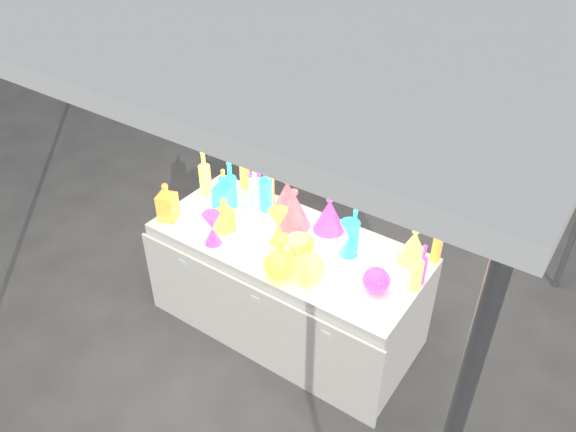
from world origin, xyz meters
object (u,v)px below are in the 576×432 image
Objects in this scene: bottle_0 at (245,170)px; lampshade_0 at (287,195)px; cardboard_box_closed at (374,137)px; globe_0 at (280,266)px; hourglass_0 at (281,252)px; decanter_0 at (225,215)px; display_table at (287,285)px.

bottle_0 is 0.43m from lampshade_0.
cardboard_box_closed is at bearing 107.44° from lampshade_0.
bottle_0 is 1.50× the size of globe_0.
hourglass_0 is at bearing -52.49° from lampshade_0.
bottle_0 is at bearing -101.00° from cardboard_box_closed.
lampshade_0 is (-0.30, 0.50, 0.02)m from hourglass_0.
decanter_0 is 0.52m from hourglass_0.
cardboard_box_closed is at bearing 90.25° from bottle_0.
hourglass_0 is 0.84× the size of lampshade_0.
decanter_0 is 1.20× the size of hourglass_0.
lampshade_0 is (0.43, -2.24, 0.65)m from cardboard_box_closed.
decanter_0 is (0.22, -0.49, -0.02)m from bottle_0.
cardboard_box_closed is 2.47× the size of lampshade_0.
decanter_0 is at bearing -96.40° from cardboard_box_closed.
lampshade_0 is at bearing 120.74° from globe_0.
hourglass_0 is (0.10, -0.21, 0.48)m from display_table.
cardboard_box_closed is at bearing 104.34° from decanter_0.
globe_0 is (0.05, -0.09, -0.03)m from hourglass_0.
lampshade_0 reaches higher than hourglass_0.
globe_0 is at bearing -40.32° from bottle_0.
decanter_0 is at bearing 171.01° from hourglass_0.
globe_0 is (0.15, -0.30, 0.45)m from display_table.
bottle_0 is 0.53m from decanter_0.
bottle_0 reaches higher than hourglass_0.
globe_0 is at bearing -7.18° from decanter_0.
lampshade_0 is at bearing 121.03° from hourglass_0.
globe_0 reaches higher than display_table.
bottle_0 reaches higher than display_table.
decanter_0 and lampshade_0 have the same top height.
lampshade_0 reaches higher than display_table.
display_table is at bearing -87.20° from cardboard_box_closed.
bottle_0 is at bearing 177.10° from lampshade_0.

